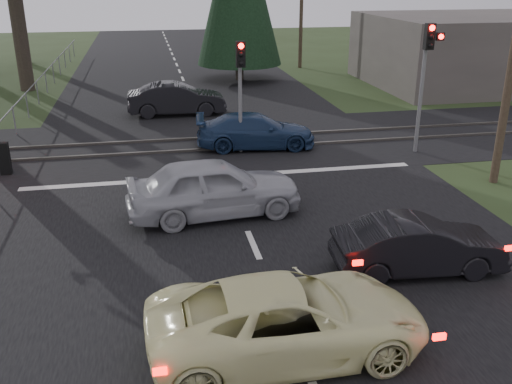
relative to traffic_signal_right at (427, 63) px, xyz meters
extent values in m
plane|color=#2A391A|center=(-7.55, -9.47, -3.31)|extent=(120.00, 120.00, 0.00)
cube|color=black|center=(-7.55, 0.53, -3.31)|extent=(14.00, 100.00, 0.01)
cube|color=black|center=(-7.55, 2.53, -3.31)|extent=(120.00, 8.00, 0.01)
cube|color=silver|center=(-7.55, -1.27, -3.30)|extent=(13.00, 0.35, 0.00)
cube|color=#59544C|center=(-7.55, 1.73, -3.26)|extent=(120.00, 0.12, 0.10)
cube|color=#59544C|center=(-7.55, 3.33, -3.26)|extent=(120.00, 0.12, 0.10)
cube|color=black|center=(-14.70, 0.33, -2.76)|extent=(0.35, 0.25, 1.10)
cylinder|color=slate|center=(-0.05, 0.13, -1.41)|extent=(0.14, 0.14, 3.80)
cube|color=black|center=(-0.05, -0.05, 0.94)|extent=(0.32, 0.24, 0.90)
sphere|color=#FF0C07|center=(-0.05, -0.18, 1.24)|extent=(0.20, 0.20, 0.20)
sphere|color=black|center=(-0.05, -0.18, 0.94)|extent=(0.18, 0.18, 0.18)
sphere|color=black|center=(-0.05, -0.18, 0.64)|extent=(0.18, 0.18, 0.18)
cube|color=black|center=(0.33, -0.05, 0.94)|extent=(0.28, 0.22, 0.28)
sphere|color=#FF0C07|center=(0.33, -0.17, 0.94)|extent=(0.18, 0.18, 0.18)
cylinder|color=slate|center=(-6.55, 1.33, -1.71)|extent=(0.14, 0.14, 3.20)
cube|color=black|center=(-6.55, 1.15, 0.34)|extent=(0.32, 0.24, 0.90)
sphere|color=#FF0C07|center=(-6.55, 1.02, 0.64)|extent=(0.20, 0.20, 0.20)
sphere|color=black|center=(-6.55, 1.02, 0.34)|extent=(0.18, 0.18, 0.18)
sphere|color=black|center=(-6.55, 1.02, 0.04)|extent=(0.18, 0.18, 0.18)
cylinder|color=#4C3D2D|center=(0.95, 20.53, 1.19)|extent=(0.26, 0.26, 9.00)
cylinder|color=#473D33|center=(-16.55, 15.53, -0.61)|extent=(0.80, 0.80, 5.40)
cylinder|color=#473D33|center=(-18.55, 26.53, -0.61)|extent=(0.80, 0.80, 5.40)
cylinder|color=#473D33|center=(-4.05, 16.53, -2.31)|extent=(0.50, 0.50, 2.00)
cube|color=#59514C|center=(10.45, 12.53, -1.31)|extent=(14.00, 10.00, 4.00)
imported|color=#F8F5B2|center=(-7.75, -10.78, -2.63)|extent=(5.00, 2.39, 1.38)
imported|color=black|center=(-4.16, -8.47, -2.68)|extent=(3.90, 1.60, 1.26)
imported|color=#A8AAB0|center=(-8.26, -4.41, -2.50)|extent=(4.94, 2.38, 1.63)
imported|color=navy|center=(-5.87, 1.81, -2.66)|extent=(4.69, 2.28, 1.31)
imported|color=black|center=(-8.49, 7.85, -2.56)|extent=(4.59, 1.70, 1.50)
camera|label=1|loc=(-9.93, -19.03, 3.06)|focal=40.00mm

